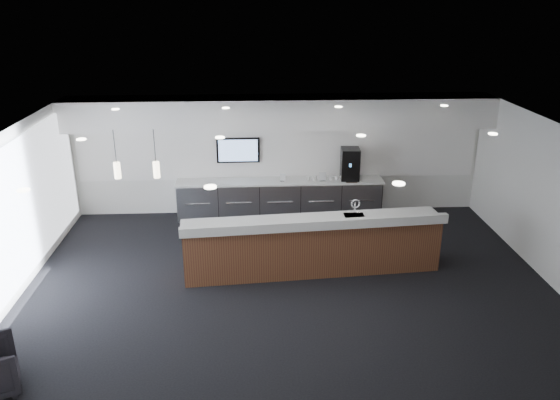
{
  "coord_description": "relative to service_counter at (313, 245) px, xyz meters",
  "views": [
    {
      "loc": [
        -0.67,
        -8.99,
        5.26
      ],
      "look_at": [
        -0.12,
        1.3,
        1.32
      ],
      "focal_mm": 35.0,
      "sensor_mm": 36.0,
      "label": 1
    }
  ],
  "objects": [
    {
      "name": "soffit_bulkhead",
      "position": [
        -0.5,
        2.83,
        2.07
      ],
      "size": [
        10.0,
        0.9,
        0.7
      ],
      "primitive_type": "cube",
      "color": "white",
      "rests_on": "back_wall"
    },
    {
      "name": "cup_5",
      "position": [
        0.48,
        2.85,
        0.42
      ],
      "size": [
        0.12,
        0.12,
        0.1
      ],
      "primitive_type": "imported",
      "rotation": [
        0.0,
        0.0,
        3.23
      ],
      "color": "white",
      "rests_on": "back_credenza"
    },
    {
      "name": "service_counter",
      "position": [
        0.0,
        0.0,
        0.0
      ],
      "size": [
        5.17,
        1.27,
        1.49
      ],
      "rotation": [
        0.0,
        0.0,
        0.08
      ],
      "color": "#562B1C",
      "rests_on": "ground"
    },
    {
      "name": "back_wall",
      "position": [
        -0.5,
        3.28,
        0.92
      ],
      "size": [
        10.0,
        0.02,
        3.0
      ],
      "primitive_type": "cube",
      "color": "white",
      "rests_on": "ground"
    },
    {
      "name": "cup_3",
      "position": [
        0.76,
        2.85,
        0.42
      ],
      "size": [
        0.14,
        0.14,
        0.1
      ],
      "primitive_type": "imported",
      "rotation": [
        0.0,
        0.0,
        1.94
      ],
      "color": "white",
      "rests_on": "back_credenza"
    },
    {
      "name": "info_sign_right",
      "position": [
        0.54,
        2.8,
        0.49
      ],
      "size": [
        0.17,
        0.03,
        0.22
      ],
      "primitive_type": "cube",
      "rotation": [
        0.0,
        0.0,
        0.03
      ],
      "color": "silver",
      "rests_on": "back_credenza"
    },
    {
      "name": "wall_tv",
      "position": [
        -1.5,
        3.19,
        1.07
      ],
      "size": [
        1.05,
        0.08,
        0.62
      ],
      "color": "black",
      "rests_on": "back_wall"
    },
    {
      "name": "pendant_right",
      "position": [
        -3.6,
        0.08,
        1.67
      ],
      "size": [
        0.12,
        0.12,
        0.3
      ],
      "primitive_type": "cylinder",
      "color": "beige",
      "rests_on": "ceiling"
    },
    {
      "name": "left_wall",
      "position": [
        -5.5,
        -0.72,
        0.92
      ],
      "size": [
        0.02,
        8.0,
        3.0
      ],
      "primitive_type": "cube",
      "color": "white",
      "rests_on": "ground"
    },
    {
      "name": "cup_4",
      "position": [
        0.62,
        2.85,
        0.42
      ],
      "size": [
        0.15,
        0.15,
        0.1
      ],
      "primitive_type": "imported",
      "rotation": [
        0.0,
        0.0,
        2.58
      ],
      "color": "white",
      "rests_on": "back_credenza"
    },
    {
      "name": "ceiling_can_lights",
      "position": [
        -0.5,
        -0.72,
        2.39
      ],
      "size": [
        7.0,
        5.0,
        0.02
      ],
      "primitive_type": null,
      "color": "white",
      "rests_on": "ceiling"
    },
    {
      "name": "cup_7",
      "position": [
        0.2,
        2.85,
        0.42
      ],
      "size": [
        0.13,
        0.13,
        0.1
      ],
      "primitive_type": "imported",
      "rotation": [
        0.0,
        0.0,
        4.52
      ],
      "color": "white",
      "rests_on": "back_credenza"
    },
    {
      "name": "coffee_machine",
      "position": [
        1.23,
        2.93,
        0.76
      ],
      "size": [
        0.47,
        0.59,
        0.77
      ],
      "rotation": [
        0.0,
        0.0,
        -0.07
      ],
      "color": "black",
      "rests_on": "back_credenza"
    },
    {
      "name": "cup_6",
      "position": [
        0.34,
        2.85,
        0.42
      ],
      "size": [
        0.15,
        0.15,
        0.1
      ],
      "primitive_type": "imported",
      "rotation": [
        0.0,
        0.0,
        3.87
      ],
      "color": "white",
      "rests_on": "back_credenza"
    },
    {
      "name": "ground",
      "position": [
        -0.5,
        -0.72,
        -0.58
      ],
      "size": [
        10.0,
        10.0,
        0.0
      ],
      "primitive_type": "plane",
      "color": "black",
      "rests_on": "ground"
    },
    {
      "name": "pendant_left",
      "position": [
        -2.9,
        0.08,
        1.67
      ],
      "size": [
        0.12,
        0.12,
        0.3
      ],
      "primitive_type": "cylinder",
      "color": "beige",
      "rests_on": "ceiling"
    },
    {
      "name": "window_blinds_wall",
      "position": [
        -5.46,
        -0.72,
        0.92
      ],
      "size": [
        0.04,
        7.36,
        2.55
      ],
      "primitive_type": "cube",
      "color": "#A9B9CB",
      "rests_on": "left_wall"
    },
    {
      "name": "cup_2",
      "position": [
        0.9,
        2.85,
        0.42
      ],
      "size": [
        0.13,
        0.13,
        0.1
      ],
      "primitive_type": "imported",
      "rotation": [
        0.0,
        0.0,
        1.29
      ],
      "color": "white",
      "rests_on": "back_credenza"
    },
    {
      "name": "info_sign_left",
      "position": [
        -0.43,
        2.84,
        0.47
      ],
      "size": [
        0.14,
        0.06,
        0.19
      ],
      "primitive_type": "cube",
      "rotation": [
        0.0,
        0.0,
        -0.28
      ],
      "color": "silver",
      "rests_on": "back_credenza"
    },
    {
      "name": "back_credenza",
      "position": [
        -0.5,
        2.92,
        -0.1
      ],
      "size": [
        5.06,
        0.66,
        0.95
      ],
      "color": "gray",
      "rests_on": "ground"
    },
    {
      "name": "cup_0",
      "position": [
        1.18,
        2.85,
        0.42
      ],
      "size": [
        0.11,
        0.11,
        0.1
      ],
      "primitive_type": "imported",
      "color": "white",
      "rests_on": "back_credenza"
    },
    {
      "name": "cup_1",
      "position": [
        1.04,
        2.85,
        0.42
      ],
      "size": [
        0.15,
        0.15,
        0.1
      ],
      "primitive_type": "imported",
      "rotation": [
        0.0,
        0.0,
        0.65
      ],
      "color": "white",
      "rests_on": "back_credenza"
    },
    {
      "name": "ceiling",
      "position": [
        -0.5,
        -0.72,
        2.42
      ],
      "size": [
        10.0,
        8.0,
        0.02
      ],
      "primitive_type": "cube",
      "color": "black",
      "rests_on": "back_wall"
    },
    {
      "name": "alcove_panel",
      "position": [
        -0.5,
        3.25,
        1.02
      ],
      "size": [
        9.8,
        0.06,
        1.4
      ],
      "primitive_type": "cube",
      "color": "white",
      "rests_on": "back_wall"
    }
  ]
}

